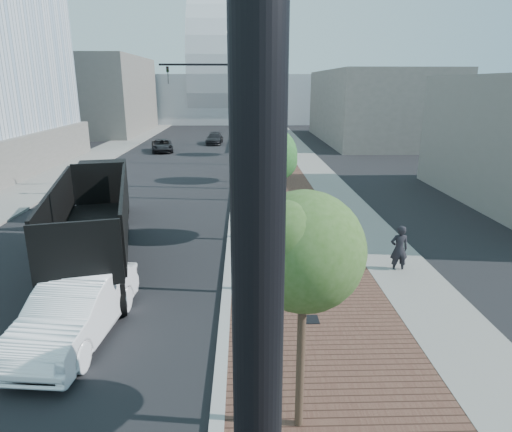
{
  "coord_description": "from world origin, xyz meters",
  "views": [
    {
      "loc": [
        0.56,
        -3.23,
        6.5
      ],
      "look_at": [
        1.0,
        12.0,
        2.0
      ],
      "focal_mm": 31.48,
      "sensor_mm": 36.0,
      "label": 1
    }
  ],
  "objects_px": {
    "dump_truck": "(100,208)",
    "white_sedan": "(75,310)",
    "pedestrian": "(399,249)",
    "dark_car_mid": "(162,146)"
  },
  "relations": [
    {
      "from": "dump_truck",
      "to": "white_sedan",
      "type": "bearing_deg",
      "value": -91.1
    },
    {
      "from": "pedestrian",
      "to": "dark_car_mid",
      "type": "bearing_deg",
      "value": -67.2
    },
    {
      "from": "white_sedan",
      "to": "pedestrian",
      "type": "distance_m",
      "value": 10.72
    },
    {
      "from": "dump_truck",
      "to": "dark_car_mid",
      "type": "relative_size",
      "value": 3.11
    },
    {
      "from": "dump_truck",
      "to": "pedestrian",
      "type": "height_order",
      "value": "dump_truck"
    },
    {
      "from": "white_sedan",
      "to": "pedestrian",
      "type": "bearing_deg",
      "value": 27.8
    },
    {
      "from": "dump_truck",
      "to": "dark_car_mid",
      "type": "height_order",
      "value": "dump_truck"
    },
    {
      "from": "dark_car_mid",
      "to": "pedestrian",
      "type": "distance_m",
      "value": 33.11
    },
    {
      "from": "dump_truck",
      "to": "dark_car_mid",
      "type": "bearing_deg",
      "value": 80.59
    },
    {
      "from": "white_sedan",
      "to": "pedestrian",
      "type": "xyz_separation_m",
      "value": [
        9.93,
        4.05,
        0.06
      ]
    }
  ]
}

